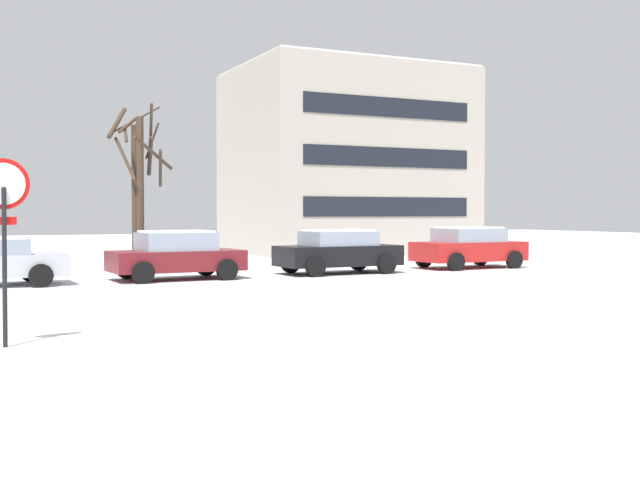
# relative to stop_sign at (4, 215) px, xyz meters

# --- Properties ---
(ground_plane) EXTENTS (120.00, 120.00, 0.00)m
(ground_plane) POSITION_rel_stop_sign_xyz_m (2.79, 1.88, -1.99)
(ground_plane) COLOR white
(road_surface) EXTENTS (80.00, 8.82, 0.00)m
(road_surface) POSITION_rel_stop_sign_xyz_m (2.79, 5.29, -1.98)
(road_surface) COLOR silver
(road_surface) RESTS_ON ground
(stop_sign) EXTENTS (0.76, 0.20, 2.83)m
(stop_sign) POSITION_rel_stop_sign_xyz_m (0.00, 0.00, 0.00)
(stop_sign) COLOR black
(stop_sign) RESTS_ON ground
(parked_car_maroon) EXTENTS (3.97, 2.22, 1.49)m
(parked_car_maroon) POSITION_rel_stop_sign_xyz_m (5.57, 10.66, -1.24)
(parked_car_maroon) COLOR maroon
(parked_car_maroon) RESTS_ON ground
(parked_car_black) EXTENTS (4.12, 2.15, 1.47)m
(parked_car_black) POSITION_rel_stop_sign_xyz_m (11.07, 10.63, -1.24)
(parked_car_black) COLOR black
(parked_car_black) RESTS_ON ground
(parked_car_red) EXTENTS (4.12, 2.24, 1.51)m
(parked_car_red) POSITION_rel_stop_sign_xyz_m (16.57, 10.87, -1.22)
(parked_car_red) COLOR red
(parked_car_red) RESTS_ON ground
(tree_far_mid) EXTENTS (1.72, 1.39, 5.69)m
(tree_far_mid) POSITION_rel_stop_sign_xyz_m (5.17, 13.57, 0.94)
(tree_far_mid) COLOR #423326
(tree_far_mid) RESTS_ON ground
(tree_far_right) EXTENTS (2.20, 2.20, 5.65)m
(tree_far_right) POSITION_rel_stop_sign_xyz_m (5.16, 13.93, 0.82)
(tree_far_right) COLOR #423326
(tree_far_right) RESTS_ON ground
(building_far_right) EXTENTS (10.96, 8.66, 9.29)m
(building_far_right) POSITION_rel_stop_sign_xyz_m (17.95, 23.16, 2.66)
(building_far_right) COLOR #B2A899
(building_far_right) RESTS_ON ground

